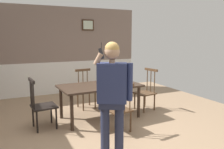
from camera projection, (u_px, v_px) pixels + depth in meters
ground_plane at (98, 134)px, 4.33m from camera, size 7.75×7.75×0.00m
room_back_partition at (57, 52)px, 7.26m from camera, size 5.43×0.17×2.77m
dining_table at (100, 89)px, 5.08m from camera, size 1.82×1.06×0.77m
chair_near_window at (146, 91)px, 5.71m from camera, size 0.50×0.50×1.04m
chair_by_doorway at (86, 89)px, 5.88m from camera, size 0.47×0.47×1.00m
chair_at_table_head at (119, 109)px, 4.36m from camera, size 0.49×0.49×0.96m
chair_opposite_corner at (42, 105)px, 4.52m from camera, size 0.51×0.51×1.02m
person_figure at (113, 90)px, 3.42m from camera, size 0.55×0.42×1.76m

